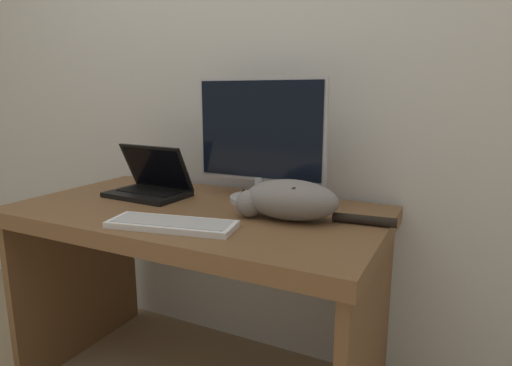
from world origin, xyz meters
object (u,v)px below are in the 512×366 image
object	(u,v)px
laptop	(150,186)
external_keyboard	(172,224)
cat	(289,199)
monitor	(260,142)

from	to	relation	value
laptop	external_keyboard	distance (m)	0.47
laptop	cat	size ratio (longest dim) A/B	0.63
external_keyboard	cat	size ratio (longest dim) A/B	0.82
monitor	external_keyboard	size ratio (longest dim) A/B	1.23
monitor	laptop	bearing A→B (deg)	-164.56
cat	monitor	bearing A→B (deg)	131.79
laptop	external_keyboard	world-z (taller)	laptop
laptop	cat	xyz separation A→B (m)	(0.66, -0.06, 0.03)
monitor	cat	distance (m)	0.32
monitor	cat	size ratio (longest dim) A/B	1.01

